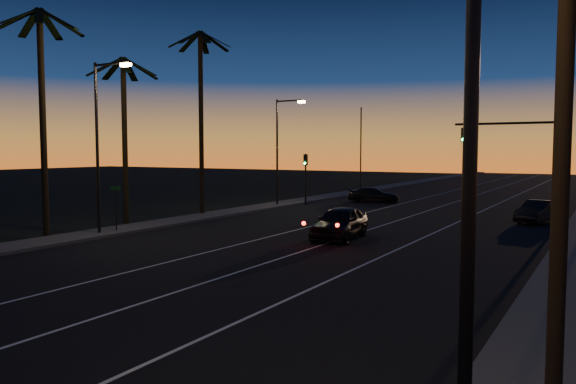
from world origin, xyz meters
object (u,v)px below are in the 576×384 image
Objects in this scene: lead_car at (340,222)px; right_car at (538,212)px; signal_mast at (525,146)px; cross_car at (373,195)px; utility_pole at (564,100)px.

right_car is (7.95, 11.77, -0.13)m from lead_car.
right_car is at bearing -66.52° from signal_mast.
lead_car reaches higher than cross_car.
utility_pole is 19.59m from lead_car.
signal_mast is at bearing -21.25° from cross_car.
utility_pole is 2.25× the size of right_car.
signal_mast is at bearing 98.47° from utility_pole.
cross_car is at bearing 106.89° from lead_car.
right_car reaches higher than cross_car.
right_car is (1.21, -2.79, -4.08)m from signal_mast.
lead_car is 1.17× the size of cross_car.
right_car is 0.94× the size of cross_car.
signal_mast is at bearing 65.18° from lead_car.
signal_mast is 16.53m from lead_car.
cross_car is at bearing 150.92° from right_car.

